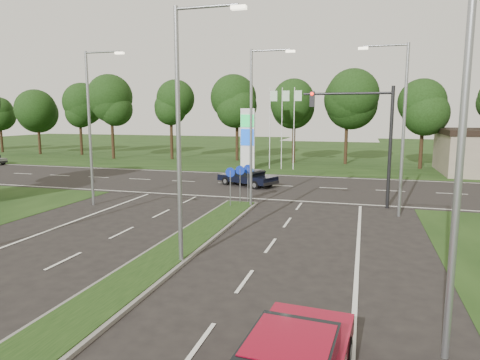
# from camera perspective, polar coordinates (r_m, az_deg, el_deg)

# --- Properties ---
(ground) EXTENTS (160.00, 160.00, 0.00)m
(ground) POSITION_cam_1_polar(r_m,az_deg,el_deg) (11.84, -24.29, -19.24)
(ground) COLOR black
(ground) RESTS_ON ground
(verge_far) EXTENTS (160.00, 50.00, 0.02)m
(verge_far) POSITION_cam_1_polar(r_m,az_deg,el_deg) (63.44, 9.77, 3.71)
(verge_far) COLOR black
(verge_far) RESTS_ON ground
(cross_road) EXTENTS (160.00, 12.00, 0.02)m
(cross_road) POSITION_cam_1_polar(r_m,az_deg,el_deg) (33.04, 3.64, -0.71)
(cross_road) COLOR black
(cross_road) RESTS_ON ground
(median_kerb) EXTENTS (2.00, 26.00, 0.12)m
(median_kerb) POSITION_cam_1_polar(r_m,az_deg,el_deg) (14.77, -13.99, -12.75)
(median_kerb) COLOR slate
(median_kerb) RESTS_ON ground
(streetlight_median_near) EXTENTS (2.53, 0.22, 9.00)m
(streetlight_median_near) POSITION_cam_1_polar(r_m,az_deg,el_deg) (15.09, -7.54, 7.43)
(streetlight_median_near) COLOR gray
(streetlight_median_near) RESTS_ON ground
(streetlight_median_far) EXTENTS (2.53, 0.22, 9.00)m
(streetlight_median_far) POSITION_cam_1_polar(r_m,az_deg,el_deg) (24.58, 1.95, 7.96)
(streetlight_median_far) COLOR gray
(streetlight_median_far) RESTS_ON ground
(streetlight_left_far) EXTENTS (2.53, 0.22, 9.00)m
(streetlight_left_far) POSITION_cam_1_polar(r_m,az_deg,el_deg) (26.68, -19.12, 7.55)
(streetlight_left_far) COLOR gray
(streetlight_left_far) RESTS_ON ground
(streetlight_right_far) EXTENTS (2.53, 0.22, 9.00)m
(streetlight_right_far) POSITION_cam_1_polar(r_m,az_deg,el_deg) (23.89, 20.55, 7.40)
(streetlight_right_far) COLOR gray
(streetlight_right_far) RESTS_ON ground
(streetlight_right_near) EXTENTS (2.53, 0.22, 9.00)m
(streetlight_right_near) POSITION_cam_1_polar(r_m,az_deg,el_deg) (9.98, 26.39, 5.98)
(streetlight_right_near) COLOR gray
(streetlight_right_near) RESTS_ON ground
(traffic_signal) EXTENTS (5.10, 0.42, 7.00)m
(traffic_signal) POSITION_cam_1_polar(r_m,az_deg,el_deg) (25.83, 16.60, 6.70)
(traffic_signal) COLOR black
(traffic_signal) RESTS_ON ground
(median_signs) EXTENTS (1.16, 1.76, 2.38)m
(median_signs) POSITION_cam_1_polar(r_m,az_deg,el_deg) (25.49, -0.05, 0.40)
(median_signs) COLOR gray
(median_signs) RESTS_ON ground
(gas_pylon) EXTENTS (5.80, 1.26, 8.00)m
(gas_pylon) POSITION_cam_1_polar(r_m,az_deg,el_deg) (42.34, 1.34, 5.73)
(gas_pylon) COLOR silver
(gas_pylon) RESTS_ON ground
(treeline_far) EXTENTS (6.00, 6.00, 9.90)m
(treeline_far) POSITION_cam_1_polar(r_m,az_deg,el_deg) (48.28, 8.03, 10.33)
(treeline_far) COLOR black
(treeline_far) RESTS_ON ground
(navy_sedan) EXTENTS (4.90, 3.58, 1.25)m
(navy_sedan) POSITION_cam_1_polar(r_m,az_deg,el_deg) (32.60, 1.01, 0.38)
(navy_sedan) COLOR black
(navy_sedan) RESTS_ON ground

